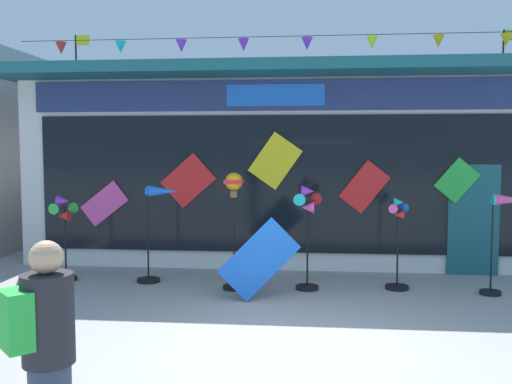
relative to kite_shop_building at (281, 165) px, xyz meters
name	(u,v)px	position (x,y,z in m)	size (l,w,h in m)	color
ground_plane	(291,344)	(0.43, -6.03, -1.92)	(80.00, 80.00, 0.00)	#9E9B99
kite_shop_building	(281,165)	(0.00, 0.00, 0.00)	(10.34, 5.34, 4.88)	silver
wind_spinner_far_left	(64,225)	(-3.56, -3.30, -0.95)	(0.45, 0.37, 1.48)	black
wind_spinner_left	(158,218)	(-1.93, -3.24, -0.81)	(0.76, 0.39, 1.66)	black
wind_spinner_center_left	(234,206)	(-0.58, -3.58, -0.57)	(0.37, 0.37, 1.90)	black
wind_spinner_center_right	(308,220)	(0.61, -3.51, -0.78)	(0.45, 0.37, 1.70)	black
wind_spinner_right	(398,240)	(2.06, -3.35, -1.11)	(0.38, 0.38, 1.50)	black
wind_spinner_far_right	(504,225)	(3.64, -3.53, -0.82)	(0.68, 0.33, 1.59)	black
person_near_camera	(46,360)	(-1.09, -8.97, -1.03)	(0.46, 0.46, 1.68)	#333D56
display_kite_on_ground	(259,259)	(-0.11, -4.21, -1.30)	(0.63, 0.03, 1.15)	blue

